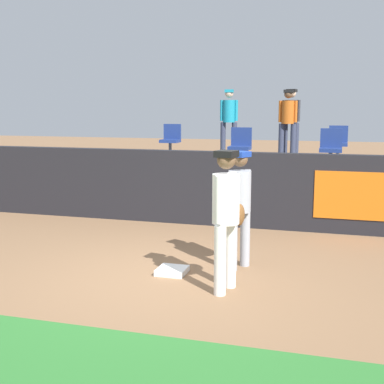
% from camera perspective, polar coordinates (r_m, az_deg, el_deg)
% --- Properties ---
extents(ground_plane, '(60.00, 60.00, 0.00)m').
position_cam_1_polar(ground_plane, '(7.19, -3.12, -9.35)').
color(ground_plane, '#846042').
extents(first_base, '(0.40, 0.40, 0.08)m').
position_cam_1_polar(first_base, '(7.31, -2.21, -8.69)').
color(first_base, white).
rests_on(first_base, ground_plane).
extents(player_fielder_home, '(0.42, 0.54, 1.78)m').
position_cam_1_polar(player_fielder_home, '(6.41, 3.83, -2.13)').
color(player_fielder_home, white).
rests_on(player_fielder_home, ground_plane).
extents(player_runner_visitor, '(0.43, 0.44, 1.69)m').
position_cam_1_polar(player_runner_visitor, '(7.35, 5.26, -1.04)').
color(player_runner_visitor, '#9EA3AD').
rests_on(player_runner_visitor, ground_plane).
extents(field_wall, '(18.00, 0.26, 1.45)m').
position_cam_1_polar(field_wall, '(10.09, 3.09, 0.37)').
color(field_wall, black).
rests_on(field_wall, ground_plane).
extents(bleacher_platform, '(18.00, 4.80, 1.02)m').
position_cam_1_polar(bleacher_platform, '(12.62, 5.68, 1.15)').
color(bleacher_platform, '#59595E').
rests_on(bleacher_platform, ground_plane).
extents(seat_back_right, '(0.45, 0.44, 0.84)m').
position_cam_1_polar(seat_back_right, '(12.98, 15.84, 5.43)').
color(seat_back_right, '#4C4C51').
rests_on(seat_back_right, bleacher_platform).
extents(seat_front_right, '(0.45, 0.44, 0.84)m').
position_cam_1_polar(seat_front_right, '(11.18, 15.10, 4.89)').
color(seat_front_right, '#4C4C51').
rests_on(seat_front_right, bleacher_platform).
extents(seat_front_center, '(0.46, 0.44, 0.84)m').
position_cam_1_polar(seat_front_center, '(11.38, 5.35, 5.25)').
color(seat_front_center, '#4C4C51').
rests_on(seat_front_center, bleacher_platform).
extents(seat_back_left, '(0.47, 0.44, 0.84)m').
position_cam_1_polar(seat_back_left, '(13.68, -2.34, 5.97)').
color(seat_back_left, '#4C4C51').
rests_on(seat_back_left, bleacher_platform).
extents(spectator_hooded, '(0.48, 0.40, 1.75)m').
position_cam_1_polar(spectator_hooded, '(14.19, 10.89, 8.13)').
color(spectator_hooded, '#33384C').
rests_on(spectator_hooded, bleacher_platform).
extents(spectator_capped, '(0.49, 0.37, 1.76)m').
position_cam_1_polar(spectator_capped, '(14.45, 4.10, 8.30)').
color(spectator_capped, '#33384C').
rests_on(spectator_capped, bleacher_platform).
extents(spectator_casual, '(0.48, 0.33, 1.73)m').
position_cam_1_polar(spectator_casual, '(13.87, 10.54, 8.06)').
color(spectator_casual, '#33384C').
rests_on(spectator_casual, bleacher_platform).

